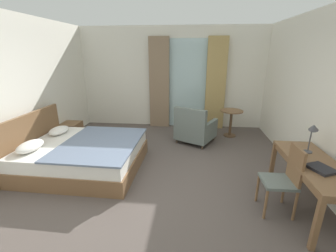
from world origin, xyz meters
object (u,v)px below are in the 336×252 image
(nightstand, at_px, (72,132))
(armchair_by_window, at_px, (195,129))
(closed_book, at_px, (321,169))
(desk_lamp, at_px, (313,131))
(desk_chair, at_px, (285,177))
(round_cafe_table, at_px, (231,117))
(bed, at_px, (81,154))
(writing_desk, at_px, (314,169))

(nightstand, bearing_deg, armchair_by_window, 3.82)
(nightstand, height_order, armchair_by_window, armchair_by_window)
(nightstand, bearing_deg, closed_book, -27.09)
(nightstand, height_order, desk_lamp, desk_lamp)
(closed_book, distance_m, armchair_by_window, 2.95)
(desk_lamp, bearing_deg, desk_chair, -135.28)
(round_cafe_table, bearing_deg, bed, -146.49)
(desk_chair, distance_m, round_cafe_table, 2.94)
(desk_chair, bearing_deg, bed, 164.65)
(nightstand, height_order, round_cafe_table, round_cafe_table)
(nightstand, distance_m, round_cafe_table, 4.02)
(nightstand, distance_m, closed_book, 5.10)
(desk_lamp, distance_m, armchair_by_window, 2.60)
(bed, relative_size, armchair_by_window, 1.99)
(nightstand, height_order, closed_book, closed_book)
(bed, bearing_deg, desk_lamp, -6.40)
(desk_chair, height_order, closed_book, desk_chair)
(bed, relative_size, desk_chair, 2.22)
(nightstand, xyz_separation_m, desk_chair, (4.17, -2.18, 0.30))
(bed, height_order, desk_lamp, desk_lamp)
(bed, distance_m, writing_desk, 3.78)
(bed, xyz_separation_m, nightstand, (-0.88, 1.28, -0.05))
(bed, height_order, round_cafe_table, bed)
(desk_chair, bearing_deg, armchair_by_window, 115.86)
(armchair_by_window, height_order, round_cafe_table, armchair_by_window)
(writing_desk, bearing_deg, desk_chair, -169.77)
(writing_desk, bearing_deg, desk_lamp, 76.17)
(bed, height_order, armchair_by_window, bed)
(nightstand, relative_size, armchair_by_window, 0.44)
(desk_lamp, bearing_deg, writing_desk, -103.83)
(bed, bearing_deg, writing_desk, -12.79)
(bed, bearing_deg, nightstand, 124.45)
(desk_lamp, bearing_deg, closed_book, -102.74)
(bed, xyz_separation_m, round_cafe_table, (3.06, 2.03, 0.22))
(closed_book, xyz_separation_m, armchair_by_window, (-1.50, 2.51, -0.40))
(desk_chair, relative_size, armchair_by_window, 0.90)
(round_cafe_table, bearing_deg, armchair_by_window, -149.61)
(writing_desk, relative_size, desk_chair, 1.59)
(nightstand, distance_m, armchair_by_window, 3.02)
(armchair_by_window, bearing_deg, nightstand, -176.18)
(desk_chair, relative_size, round_cafe_table, 1.39)
(armchair_by_window, bearing_deg, bed, -145.19)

